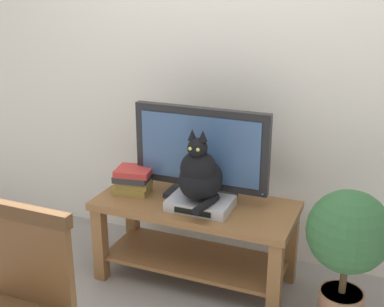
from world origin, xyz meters
TOP-DOWN VIEW (x-y plane):
  - back_wall at (0.00, 0.98)m, footprint 7.00×0.12m
  - tv_stand at (-0.07, 0.48)m, footprint 1.16×0.50m
  - tv at (-0.07, 0.56)m, footprint 0.80×0.20m
  - media_box at (-0.01, 0.41)m, footprint 0.35×0.25m
  - cat at (-0.01, 0.40)m, footprint 0.24×0.36m
  - wooden_chair at (-0.37, -0.72)m, footprint 0.45×0.45m
  - book_stack at (-0.47, 0.47)m, footprint 0.24×0.21m
  - potted_plant at (0.79, 0.36)m, footprint 0.42×0.42m

SIDE VIEW (x-z plane):
  - tv_stand at x=-0.07m, z-range 0.10..0.61m
  - potted_plant at x=0.79m, z-range 0.11..0.87m
  - wooden_chair at x=-0.37m, z-range 0.08..0.98m
  - media_box at x=-0.01m, z-range 0.51..0.57m
  - book_stack at x=-0.47m, z-range 0.51..0.66m
  - cat at x=-0.01m, z-range 0.51..0.92m
  - tv at x=-0.07m, z-range 0.51..1.06m
  - back_wall at x=0.00m, z-range 0.00..2.80m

